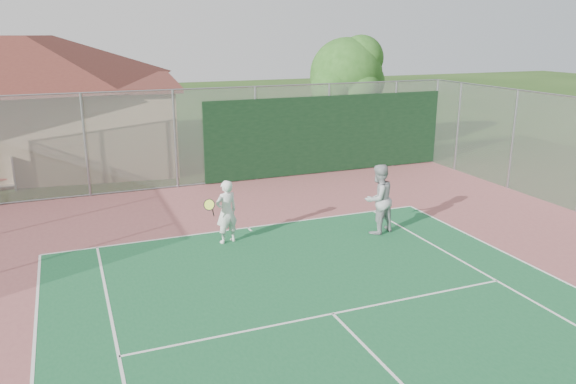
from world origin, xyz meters
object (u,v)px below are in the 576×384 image
Objects in this scene: tree at (348,77)px; player_white_front at (226,212)px; player_grey_back at (378,200)px; clubhouse at (5,88)px.

tree is 12.37m from player_white_front.
player_grey_back is (4.10, -0.83, 0.12)m from player_white_front.
clubhouse is at bearing -79.84° from player_white_front.
clubhouse is 14.44m from tree.
player_white_front is (5.83, -12.39, -2.32)m from clubhouse.
player_white_front is at bearing -58.25° from clubhouse.
player_grey_back is (9.93, -13.22, -2.20)m from clubhouse.
player_grey_back is at bearing -46.53° from clubhouse.
clubhouse reaches higher than player_white_front.
clubhouse is 16.68m from player_grey_back.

